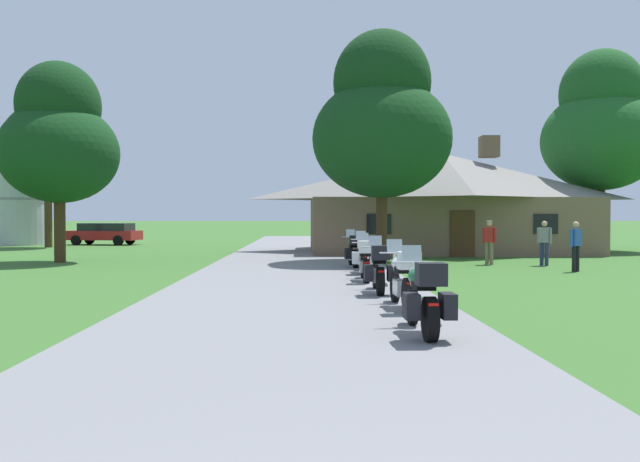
{
  "coord_description": "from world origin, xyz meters",
  "views": [
    {
      "loc": [
        0.22,
        -1.31,
        1.83
      ],
      "look_at": [
        0.8,
        21.42,
        1.33
      ],
      "focal_mm": 36.87,
      "sensor_mm": 36.0,
      "label": 1
    }
  ],
  "objects_px": {
    "bystander_red_shirt_beside_signpost": "(489,240)",
    "tree_left_far": "(48,129)",
    "motorcycle_black_third_in_row": "(379,269)",
    "metal_silo_distant": "(17,191)",
    "bystander_blue_shirt_by_tree": "(576,244)",
    "tree_right_of_lodge": "(601,127)",
    "tree_by_lodge_front": "(382,122)",
    "motorcycle_red_fourth_in_row": "(365,260)",
    "parked_red_suv_far_left": "(104,233)",
    "motorcycle_white_second_in_row": "(403,279)",
    "bystander_gray_shirt_near_lodge": "(544,241)",
    "motorcycle_green_farthest_in_row": "(354,251)",
    "motorcycle_green_nearest_to_camera": "(424,299)",
    "tree_left_near": "(59,139)",
    "motorcycle_orange_fifth_in_row": "(363,255)"
  },
  "relations": [
    {
      "from": "motorcycle_black_third_in_row",
      "to": "tree_left_far",
      "type": "height_order",
      "value": "tree_left_far"
    },
    {
      "from": "tree_right_of_lodge",
      "to": "motorcycle_orange_fifth_in_row",
      "type": "bearing_deg",
      "value": -134.47
    },
    {
      "from": "tree_by_lodge_front",
      "to": "parked_red_suv_far_left",
      "type": "height_order",
      "value": "tree_by_lodge_front"
    },
    {
      "from": "tree_by_lodge_front",
      "to": "motorcycle_green_farthest_in_row",
      "type": "bearing_deg",
      "value": -113.2
    },
    {
      "from": "bystander_red_shirt_beside_signpost",
      "to": "metal_silo_distant",
      "type": "xyz_separation_m",
      "value": [
        -25.64,
        18.54,
        2.51
      ]
    },
    {
      "from": "motorcycle_red_fourth_in_row",
      "to": "bystander_blue_shirt_by_tree",
      "type": "xyz_separation_m",
      "value": [
        7.32,
        3.49,
        0.31
      ]
    },
    {
      "from": "tree_by_lodge_front",
      "to": "bystander_blue_shirt_by_tree",
      "type": "bearing_deg",
      "value": -38.06
    },
    {
      "from": "motorcycle_red_fourth_in_row",
      "to": "bystander_red_shirt_beside_signpost",
      "type": "relative_size",
      "value": 1.24
    },
    {
      "from": "bystander_red_shirt_beside_signpost",
      "to": "tree_by_lodge_front",
      "type": "height_order",
      "value": "tree_by_lodge_front"
    },
    {
      "from": "tree_left_far",
      "to": "tree_left_near",
      "type": "relative_size",
      "value": 1.28
    },
    {
      "from": "motorcycle_white_second_in_row",
      "to": "motorcycle_orange_fifth_in_row",
      "type": "distance_m",
      "value": 7.85
    },
    {
      "from": "bystander_gray_shirt_near_lodge",
      "to": "bystander_blue_shirt_by_tree",
      "type": "xyz_separation_m",
      "value": [
        0.06,
        -2.67,
        0.0
      ]
    },
    {
      "from": "motorcycle_black_third_in_row",
      "to": "bystander_gray_shirt_near_lodge",
      "type": "xyz_separation_m",
      "value": [
        7.21,
        9.03,
        0.32
      ]
    },
    {
      "from": "motorcycle_green_nearest_to_camera",
      "to": "tree_right_of_lodge",
      "type": "distance_m",
      "value": 29.49
    },
    {
      "from": "motorcycle_white_second_in_row",
      "to": "metal_silo_distant",
      "type": "distance_m",
      "value": 36.95
    },
    {
      "from": "motorcycle_white_second_in_row",
      "to": "metal_silo_distant",
      "type": "relative_size",
      "value": 0.3
    },
    {
      "from": "motorcycle_white_second_in_row",
      "to": "bystander_red_shirt_beside_signpost",
      "type": "relative_size",
      "value": 1.24
    },
    {
      "from": "motorcycle_black_third_in_row",
      "to": "tree_by_lodge_front",
      "type": "distance_m",
      "value": 12.12
    },
    {
      "from": "motorcycle_white_second_in_row",
      "to": "tree_left_near",
      "type": "distance_m",
      "value": 18.48
    },
    {
      "from": "tree_by_lodge_front",
      "to": "tree_right_of_lodge",
      "type": "bearing_deg",
      "value": 34.27
    },
    {
      "from": "motorcycle_black_third_in_row",
      "to": "bystander_gray_shirt_near_lodge",
      "type": "distance_m",
      "value": 11.56
    },
    {
      "from": "metal_silo_distant",
      "to": "bystander_gray_shirt_near_lodge",
      "type": "bearing_deg",
      "value": -34.7
    },
    {
      "from": "motorcycle_green_nearest_to_camera",
      "to": "tree_right_of_lodge",
      "type": "xyz_separation_m",
      "value": [
        14.18,
        25.15,
        6.03
      ]
    },
    {
      "from": "bystander_red_shirt_beside_signpost",
      "to": "tree_right_of_lodge",
      "type": "distance_m",
      "value": 14.66
    },
    {
      "from": "tree_left_near",
      "to": "motorcycle_green_farthest_in_row",
      "type": "bearing_deg",
      "value": -16.7
    },
    {
      "from": "bystander_red_shirt_beside_signpost",
      "to": "bystander_blue_shirt_by_tree",
      "type": "bearing_deg",
      "value": 160.14
    },
    {
      "from": "metal_silo_distant",
      "to": "parked_red_suv_far_left",
      "type": "bearing_deg",
      "value": -5.0
    },
    {
      "from": "bystander_gray_shirt_near_lodge",
      "to": "motorcycle_green_farthest_in_row",
      "type": "bearing_deg",
      "value": 48.1
    },
    {
      "from": "motorcycle_black_third_in_row",
      "to": "metal_silo_distant",
      "type": "xyz_separation_m",
      "value": [
        -20.33,
        28.11,
        2.86
      ]
    },
    {
      "from": "tree_by_lodge_front",
      "to": "bystander_red_shirt_beside_signpost",
      "type": "bearing_deg",
      "value": -19.74
    },
    {
      "from": "tree_by_lodge_front",
      "to": "motorcycle_black_third_in_row",
      "type": "bearing_deg",
      "value": -97.2
    },
    {
      "from": "metal_silo_distant",
      "to": "motorcycle_green_nearest_to_camera",
      "type": "bearing_deg",
      "value": -58.72
    },
    {
      "from": "bystander_blue_shirt_by_tree",
      "to": "tree_by_lodge_front",
      "type": "relative_size",
      "value": 0.18
    },
    {
      "from": "motorcycle_green_nearest_to_camera",
      "to": "metal_silo_distant",
      "type": "xyz_separation_m",
      "value": [
        -20.38,
        33.54,
        2.86
      ]
    },
    {
      "from": "motorcycle_red_fourth_in_row",
      "to": "parked_red_suv_far_left",
      "type": "height_order",
      "value": "parked_red_suv_far_left"
    },
    {
      "from": "tree_left_far",
      "to": "parked_red_suv_far_left",
      "type": "distance_m",
      "value": 7.45
    },
    {
      "from": "motorcycle_red_fourth_in_row",
      "to": "motorcycle_green_farthest_in_row",
      "type": "bearing_deg",
      "value": 90.78
    },
    {
      "from": "tree_right_of_lodge",
      "to": "motorcycle_black_third_in_row",
      "type": "bearing_deg",
      "value": -125.8
    },
    {
      "from": "motorcycle_black_third_in_row",
      "to": "motorcycle_orange_fifth_in_row",
      "type": "distance_m",
      "value": 5.36
    },
    {
      "from": "tree_right_of_lodge",
      "to": "tree_by_lodge_front",
      "type": "height_order",
      "value": "tree_right_of_lodge"
    },
    {
      "from": "tree_right_of_lodge",
      "to": "motorcycle_red_fourth_in_row",
      "type": "bearing_deg",
      "value": -130.26
    },
    {
      "from": "tree_by_lodge_front",
      "to": "metal_silo_distant",
      "type": "bearing_deg",
      "value": 141.73
    },
    {
      "from": "tree_by_lodge_front",
      "to": "parked_red_suv_far_left",
      "type": "bearing_deg",
      "value": 133.84
    },
    {
      "from": "bystander_red_shirt_beside_signpost",
      "to": "tree_left_far",
      "type": "distance_m",
      "value": 27.15
    },
    {
      "from": "bystander_blue_shirt_by_tree",
      "to": "metal_silo_distant",
      "type": "relative_size",
      "value": 0.24
    },
    {
      "from": "motorcycle_green_nearest_to_camera",
      "to": "motorcycle_green_farthest_in_row",
      "type": "relative_size",
      "value": 1.0
    },
    {
      "from": "tree_right_of_lodge",
      "to": "tree_by_lodge_front",
      "type": "bearing_deg",
      "value": -145.73
    },
    {
      "from": "motorcycle_red_fourth_in_row",
      "to": "tree_left_near",
      "type": "height_order",
      "value": "tree_left_near"
    },
    {
      "from": "motorcycle_orange_fifth_in_row",
      "to": "bystander_gray_shirt_near_lodge",
      "type": "height_order",
      "value": "bystander_gray_shirt_near_lodge"
    },
    {
      "from": "bystander_red_shirt_beside_signpost",
      "to": "parked_red_suv_far_left",
      "type": "relative_size",
      "value": 0.35
    }
  ]
}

